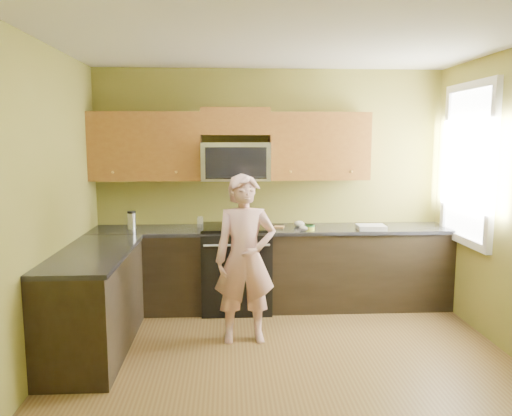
{
  "coord_description": "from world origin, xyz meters",
  "views": [
    {
      "loc": [
        -0.49,
        -3.83,
        1.91
      ],
      "look_at": [
        -0.2,
        1.3,
        1.2
      ],
      "focal_mm": 35.28,
      "sensor_mm": 36.0,
      "label": 1
    }
  ],
  "objects": [
    {
      "name": "floor",
      "position": [
        0.0,
        0.0,
        0.0
      ],
      "size": [
        4.0,
        4.0,
        0.0
      ],
      "primitive_type": "plane",
      "color": "brown",
      "rests_on": "ground"
    },
    {
      "name": "ceiling",
      "position": [
        0.0,
        0.0,
        2.7
      ],
      "size": [
        4.0,
        4.0,
        0.0
      ],
      "primitive_type": "plane",
      "rotation": [
        3.14,
        0.0,
        0.0
      ],
      "color": "white",
      "rests_on": "ground"
    },
    {
      "name": "wall_back",
      "position": [
        0.0,
        2.0,
        1.35
      ],
      "size": [
        4.0,
        0.0,
        4.0
      ],
      "primitive_type": "plane",
      "rotation": [
        1.57,
        0.0,
        0.0
      ],
      "color": "olive",
      "rests_on": "ground"
    },
    {
      "name": "wall_front",
      "position": [
        0.0,
        -2.0,
        1.35
      ],
      "size": [
        4.0,
        0.0,
        4.0
      ],
      "primitive_type": "plane",
      "rotation": [
        -1.57,
        0.0,
        0.0
      ],
      "color": "olive",
      "rests_on": "ground"
    },
    {
      "name": "wall_left",
      "position": [
        -2.0,
        0.0,
        1.35
      ],
      "size": [
        0.0,
        4.0,
        4.0
      ],
      "primitive_type": "plane",
      "rotation": [
        1.57,
        0.0,
        1.57
      ],
      "color": "olive",
      "rests_on": "ground"
    },
    {
      "name": "cabinet_back_run",
      "position": [
        0.0,
        1.7,
        0.44
      ],
      "size": [
        4.0,
        0.6,
        0.88
      ],
      "primitive_type": "cube",
      "color": "black",
      "rests_on": "floor"
    },
    {
      "name": "cabinet_left_run",
      "position": [
        -1.7,
        0.6,
        0.44
      ],
      "size": [
        0.6,
        1.6,
        0.88
      ],
      "primitive_type": "cube",
      "color": "black",
      "rests_on": "floor"
    },
    {
      "name": "countertop_back",
      "position": [
        0.0,
        1.69,
        0.9
      ],
      "size": [
        4.0,
        0.62,
        0.04
      ],
      "primitive_type": "cube",
      "color": "black",
      "rests_on": "cabinet_back_run"
    },
    {
      "name": "countertop_left",
      "position": [
        -1.69,
        0.6,
        0.9
      ],
      "size": [
        0.62,
        1.6,
        0.04
      ],
      "primitive_type": "cube",
      "color": "black",
      "rests_on": "cabinet_left_run"
    },
    {
      "name": "stove",
      "position": [
        -0.4,
        1.68,
        0.47
      ],
      "size": [
        0.76,
        0.65,
        0.95
      ],
      "primitive_type": null,
      "color": "black",
      "rests_on": "floor"
    },
    {
      "name": "microwave",
      "position": [
        -0.4,
        1.8,
        1.45
      ],
      "size": [
        0.76,
        0.4,
        0.42
      ],
      "primitive_type": null,
      "color": "silver",
      "rests_on": "wall_back"
    },
    {
      "name": "upper_cab_left",
      "position": [
        -1.39,
        1.83,
        1.45
      ],
      "size": [
        1.22,
        0.33,
        0.75
      ],
      "primitive_type": null,
      "color": "brown",
      "rests_on": "wall_back"
    },
    {
      "name": "upper_cab_right",
      "position": [
        0.54,
        1.83,
        1.45
      ],
      "size": [
        1.12,
        0.33,
        0.75
      ],
      "primitive_type": null,
      "color": "brown",
      "rests_on": "wall_back"
    },
    {
      "name": "upper_cab_over_mw",
      "position": [
        -0.4,
        1.83,
        2.1
      ],
      "size": [
        0.76,
        0.33,
        0.3
      ],
      "primitive_type": "cube",
      "color": "brown",
      "rests_on": "wall_back"
    },
    {
      "name": "window",
      "position": [
        1.98,
        1.2,
        1.65
      ],
      "size": [
        0.06,
        1.06,
        1.66
      ],
      "primitive_type": null,
      "color": "white",
      "rests_on": "wall_right"
    },
    {
      "name": "woman",
      "position": [
        -0.33,
        0.76,
        0.79
      ],
      "size": [
        0.6,
        0.42,
        1.59
      ],
      "primitive_type": "imported",
      "rotation": [
        0.0,
        0.0,
        0.07
      ],
      "color": "#D37169",
      "rests_on": "floor"
    },
    {
      "name": "frying_pan",
      "position": [
        -0.36,
        1.53,
        0.95
      ],
      "size": [
        0.4,
        0.52,
        0.06
      ],
      "primitive_type": null,
      "rotation": [
        0.0,
        0.0,
        -0.33
      ],
      "color": "black",
      "rests_on": "stove"
    },
    {
      "name": "butter_tub",
      "position": [
        0.39,
        1.49,
        0.92
      ],
      "size": [
        0.13,
        0.13,
        0.08
      ],
      "primitive_type": null,
      "rotation": [
        0.0,
        0.0,
        0.17
      ],
      "color": "yellow",
      "rests_on": "countertop_back"
    },
    {
      "name": "toast_slice",
      "position": [
        0.08,
        1.7,
        0.93
      ],
      "size": [
        0.13,
        0.13,
        0.01
      ],
      "primitive_type": "cube",
      "rotation": [
        0.0,
        0.0,
        -0.25
      ],
      "color": "#B27F47",
      "rests_on": "countertop_back"
    },
    {
      "name": "napkin_a",
      "position": [
        0.34,
        1.49,
        0.95
      ],
      "size": [
        0.13,
        0.14,
        0.06
      ],
      "primitive_type": "ellipsoid",
      "rotation": [
        0.0,
        0.0,
        -0.23
      ],
      "color": "silver",
      "rests_on": "countertop_back"
    },
    {
      "name": "napkin_b",
      "position": [
        0.32,
        1.75,
        0.95
      ],
      "size": [
        0.13,
        0.14,
        0.07
      ],
      "primitive_type": "ellipsoid",
      "rotation": [
        0.0,
        0.0,
        -0.11
      ],
      "color": "silver",
      "rests_on": "countertop_back"
    },
    {
      "name": "dish_towel",
      "position": [
        1.08,
        1.52,
        0.95
      ],
      "size": [
        0.31,
        0.25,
        0.05
      ],
      "primitive_type": "cube",
      "rotation": [
        0.0,
        0.0,
        -0.05
      ],
      "color": "silver",
      "rests_on": "countertop_back"
    },
    {
      "name": "travel_mug",
      "position": [
        -1.55,
        1.71,
        0.92
      ],
      "size": [
        0.12,
        0.12,
        0.2
      ],
      "primitive_type": null,
      "rotation": [
        0.0,
        0.0,
        -0.37
      ],
      "color": "silver",
      "rests_on": "countertop_back"
    },
    {
      "name": "glass_c",
      "position": [
        -0.8,
        1.79,
        0.98
      ],
      "size": [
        0.09,
        0.09,
        0.12
      ],
      "primitive_type": "cylinder",
      "rotation": [
        0.0,
        0.0,
        -0.31
      ],
      "color": "silver",
      "rests_on": "countertop_back"
    }
  ]
}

